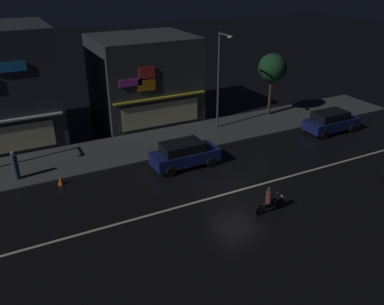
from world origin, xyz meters
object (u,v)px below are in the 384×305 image
Objects in this scene: traffic_cone at (61,180)px; parked_car_near_kerb at (184,154)px; streetlamp_mid at (220,74)px; motorcycle_following at (270,202)px; pedestrian_on_sidewalk at (15,166)px; parked_car_trailing at (331,121)px.

parked_car_near_kerb is at bearing -8.82° from traffic_cone.
traffic_cone is (-12.68, -3.29, -4.14)m from streetlamp_mid.
streetlamp_mid reaches higher than traffic_cone.
motorcycle_following is at bearing -107.73° from streetlamp_mid.
streetlamp_mid is 1.69× the size of parked_car_near_kerb.
pedestrian_on_sidewalk is at bearing -16.28° from parked_car_near_kerb.
parked_car_trailing is (7.35, -4.37, -3.54)m from streetlamp_mid.
pedestrian_on_sidewalk reaches higher than traffic_cone.
parked_car_trailing is 20.07m from traffic_cone.
traffic_cone is (-20.03, 1.08, -0.59)m from parked_car_trailing.
pedestrian_on_sidewalk is 0.42× the size of parked_car_trailing.
traffic_cone is at bearing -8.82° from parked_car_near_kerb.
motorcycle_following is (1.60, -6.79, -0.24)m from parked_car_near_kerb.
pedestrian_on_sidewalk is at bearing -46.65° from motorcycle_following.
parked_car_near_kerb is at bearing 0.36° from parked_car_trailing.
parked_car_trailing is 2.26× the size of motorcycle_following.
streetlamp_mid is at bearing -113.96° from motorcycle_following.
streetlamp_mid is 4.02× the size of pedestrian_on_sidewalk.
pedestrian_on_sidewalk is at bearing -7.05° from parked_car_trailing.
parked_car_near_kerb and parked_car_trailing have the same top height.
pedestrian_on_sidewalk is 0.42× the size of parked_car_near_kerb.
parked_car_near_kerb is 2.26× the size of motorcycle_following.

